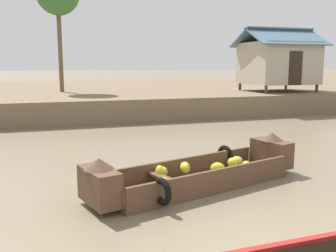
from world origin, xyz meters
TOP-DOWN VIEW (x-y plane):
  - ground_plane at (0.00, 10.00)m, footprint 300.00×300.00m
  - riverbank_strip at (0.00, 22.55)m, footprint 160.00×20.00m
  - banana_boat at (0.12, 3.71)m, footprint 5.15×2.65m
  - stilt_house_mid_left at (9.72, 15.34)m, footprint 4.32×3.77m

SIDE VIEW (x-z plane):
  - ground_plane at x=0.00m, z-range 0.00..0.00m
  - banana_boat at x=0.12m, z-range -0.17..0.79m
  - riverbank_strip at x=0.00m, z-range 0.00..1.07m
  - stilt_house_mid_left at x=9.72m, z-range 0.95..4.55m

